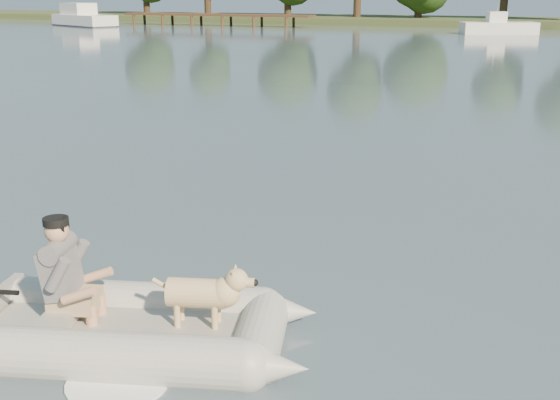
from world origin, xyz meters
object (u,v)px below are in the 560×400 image
at_px(dog, 197,298).
at_px(motorboat, 499,19).
at_px(dock, 216,20).
at_px(cabin_cruiser, 84,15).
at_px(man, 62,268).
at_px(dinghy, 131,290).

distance_m(dog, motorboat, 49.39).
distance_m(dock, cabin_cruiser, 11.62).
relative_size(man, motorboat, 0.18).
relative_size(dog, motorboat, 0.16).
height_order(dock, cabin_cruiser, cabin_cruiser).
bearing_deg(dock, dinghy, -64.01).
bearing_deg(man, dog, 0.00).
height_order(dog, cabin_cruiser, cabin_cruiser).
height_order(man, cabin_cruiser, cabin_cruiser).
xyz_separation_m(dock, motorboat, (24.42, -3.09, 0.54)).
bearing_deg(cabin_cruiser, dinghy, -28.74).
bearing_deg(dinghy, dock, 100.42).
bearing_deg(motorboat, dog, -109.48).
bearing_deg(dog, man, -180.00).
height_order(dinghy, motorboat, motorboat).
bearing_deg(dock, dog, -63.43).
height_order(dock, man, man).
xyz_separation_m(dock, cabin_cruiser, (-10.55, -4.84, 0.47)).
bearing_deg(dinghy, motorboat, 75.87).
bearing_deg(dinghy, dog, 4.57).
height_order(dog, motorboat, motorboat).
relative_size(cabin_cruiser, motorboat, 1.37).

